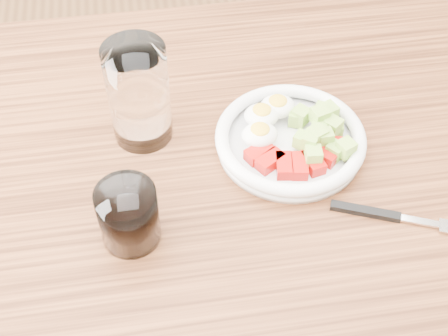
% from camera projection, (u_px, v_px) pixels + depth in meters
% --- Properties ---
extents(dining_table, '(1.50, 0.90, 0.77)m').
position_uv_depth(dining_table, '(231.00, 227.00, 0.97)').
color(dining_table, brown).
rests_on(dining_table, ground).
extents(bowl, '(0.23, 0.23, 0.06)m').
position_uv_depth(bowl, '(290.00, 138.00, 0.93)').
color(bowl, white).
rests_on(bowl, dining_table).
extents(fork, '(0.19, 0.09, 0.01)m').
position_uv_depth(fork, '(385.00, 215.00, 0.85)').
color(fork, black).
rests_on(fork, dining_table).
extents(water_glass, '(0.09, 0.09, 0.16)m').
position_uv_depth(water_glass, '(139.00, 94.00, 0.90)').
color(water_glass, white).
rests_on(water_glass, dining_table).
extents(coffee_glass, '(0.08, 0.08, 0.09)m').
position_uv_depth(coffee_glass, '(129.00, 216.00, 0.80)').
color(coffee_glass, white).
rests_on(coffee_glass, dining_table).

